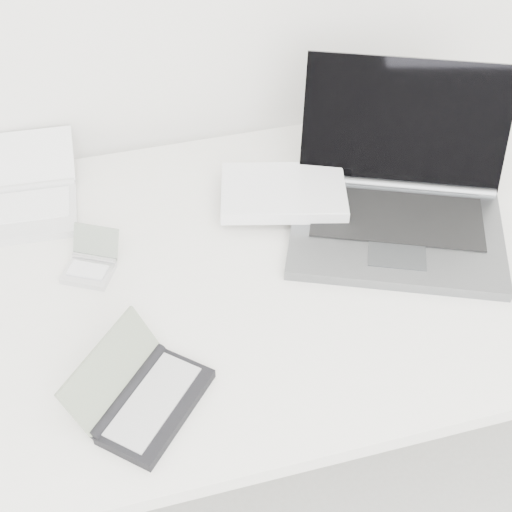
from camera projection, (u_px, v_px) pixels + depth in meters
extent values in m
cube|color=white|center=(266.00, 267.00, 1.30)|extent=(1.60, 0.80, 0.03)
cylinder|color=silver|center=(495.00, 221.00, 1.94)|extent=(0.04, 0.04, 0.70)
cube|color=slate|center=(396.00, 235.00, 1.33)|extent=(0.47, 0.40, 0.02)
cube|color=black|center=(397.00, 217.00, 1.35)|extent=(0.35, 0.26, 0.00)
cube|color=black|center=(405.00, 123.00, 1.36)|extent=(0.40, 0.23, 0.24)
cylinder|color=slate|center=(397.00, 186.00, 1.42)|extent=(0.36, 0.17, 0.02)
cube|color=#373A3C|center=(397.00, 255.00, 1.28)|extent=(0.12, 0.10, 0.00)
cube|color=white|center=(283.00, 192.00, 1.38)|extent=(0.27, 0.21, 0.02)
cube|color=white|center=(284.00, 187.00, 1.37)|extent=(0.27, 0.21, 0.00)
cube|color=silver|center=(20.00, 215.00, 1.37)|extent=(0.23, 0.16, 0.02)
cube|color=white|center=(19.00, 207.00, 1.38)|extent=(0.20, 0.10, 0.00)
cube|color=white|center=(19.00, 159.00, 1.45)|extent=(0.23, 0.14, 0.05)
cylinder|color=silver|center=(20.00, 188.00, 1.42)|extent=(0.21, 0.03, 0.02)
cube|color=silver|center=(88.00, 273.00, 1.27)|extent=(0.10, 0.10, 0.01)
cube|color=#BCBDC1|center=(88.00, 270.00, 1.26)|extent=(0.08, 0.06, 0.00)
cube|color=gray|center=(96.00, 242.00, 1.28)|extent=(0.09, 0.07, 0.05)
cylinder|color=silver|center=(95.00, 258.00, 1.28)|extent=(0.08, 0.05, 0.01)
cube|color=black|center=(157.00, 406.00, 1.07)|extent=(0.20, 0.20, 0.02)
cube|color=#969696|center=(153.00, 401.00, 1.06)|extent=(0.16, 0.17, 0.00)
cube|color=gray|center=(111.00, 369.00, 1.06)|extent=(0.16, 0.17, 0.08)
cylinder|color=black|center=(129.00, 390.00, 1.08)|extent=(0.14, 0.15, 0.02)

